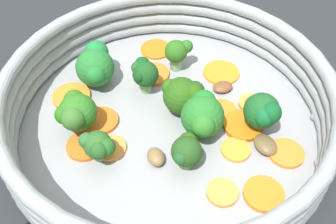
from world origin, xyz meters
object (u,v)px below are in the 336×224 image
object	(u,v)px
skillet	(168,126)
broccoli_floret_6	(179,52)
broccoli_floret_3	(76,112)
broccoli_floret_4	(144,73)
carrot_slice_3	(264,194)
broccoli_floret_1	(203,115)
mushroom_piece_1	(265,145)
mushroom_piece_2	(156,157)
carrot_slice_11	(222,192)
broccoli_floret_0	(95,66)
broccoli_floret_5	(263,111)
carrot_slice_4	(286,153)
carrot_slice_8	(153,74)
mushroom_piece_0	(259,103)
carrot_slice_2	(85,146)
carrot_slice_5	(156,49)
carrot_slice_10	(110,148)
mushroom_piece_3	(223,87)
carrot_slice_1	(221,112)
carrot_slice_6	(100,121)
carrot_slice_12	(251,104)
carrot_slice_7	(236,150)
carrot_slice_0	(221,73)
carrot_slice_9	(243,128)
carrot_slice_13	(72,97)
broccoli_floret_2	(186,151)
broccoli_floret_7	(98,146)

from	to	relation	value
skillet	broccoli_floret_6	size ratio (longest dim) A/B	8.21
broccoli_floret_3	broccoli_floret_4	world-z (taller)	broccoli_floret_3
carrot_slice_3	broccoli_floret_1	bearing A→B (deg)	-48.61
mushroom_piece_1	mushroom_piece_2	xyz separation A→B (m)	(0.11, 0.03, 0.00)
carrot_slice_11	broccoli_floret_4	distance (m)	0.17
broccoli_floret_0	broccoli_floret_5	distance (m)	0.20
carrot_slice_4	carrot_slice_8	size ratio (longest dim) A/B	0.94
carrot_slice_8	mushroom_piece_0	size ratio (longest dim) A/B	1.18
broccoli_floret_1	carrot_slice_2	bearing A→B (deg)	15.58
carrot_slice_5	carrot_slice_10	world-z (taller)	same
carrot_slice_3	carrot_slice_10	distance (m)	0.16
carrot_slice_10	carrot_slice_11	xyz separation A→B (m)	(-0.12, 0.04, 0.00)
broccoli_floret_5	mushroom_piece_3	world-z (taller)	broccoli_floret_5
carrot_slice_1	carrot_slice_6	distance (m)	0.14
carrot_slice_12	mushroom_piece_1	bearing A→B (deg)	100.77
broccoli_floret_4	mushroom_piece_0	distance (m)	0.14
carrot_slice_7	broccoli_floret_5	size ratio (longest dim) A/B	0.65
carrot_slice_0	carrot_slice_8	size ratio (longest dim) A/B	1.13
broccoli_floret_6	mushroom_piece_2	size ratio (longest dim) A/B	1.78
carrot_slice_6	carrot_slice_9	size ratio (longest dim) A/B	0.92
carrot_slice_9	carrot_slice_13	bearing A→B (deg)	-7.98
carrot_slice_2	mushroom_piece_3	size ratio (longest dim) A/B	1.59
carrot_slice_7	carrot_slice_8	size ratio (longest dim) A/B	0.78
skillet	broccoli_floret_2	world-z (taller)	broccoli_floret_2
carrot_slice_7	broccoli_floret_1	bearing A→B (deg)	-29.74
carrot_slice_13	broccoli_floret_6	bearing A→B (deg)	-150.99
carrot_slice_0	broccoli_floret_7	world-z (taller)	broccoli_floret_7
carrot_slice_1	mushroom_piece_1	xyz separation A→B (m)	(-0.05, 0.05, 0.00)
mushroom_piece_3	carrot_slice_7	bearing A→B (deg)	99.58
carrot_slice_7	mushroom_piece_3	xyz separation A→B (m)	(0.02, -0.09, 0.00)
carrot_slice_1	carrot_slice_11	size ratio (longest dim) A/B	1.20
broccoli_floret_1	mushroom_piece_3	distance (m)	0.08
broccoli_floret_1	mushroom_piece_1	bearing A→B (deg)	167.88
carrot_slice_13	mushroom_piece_3	bearing A→B (deg)	-169.34
carrot_slice_11	carrot_slice_4	bearing A→B (deg)	-140.25
carrot_slice_0	carrot_slice_13	world-z (taller)	carrot_slice_13
broccoli_floret_7	mushroom_piece_3	world-z (taller)	broccoli_floret_7
broccoli_floret_2	carrot_slice_3	bearing A→B (deg)	159.38
carrot_slice_13	carrot_slice_9	bearing A→B (deg)	172.02
carrot_slice_9	broccoli_floret_2	world-z (taller)	broccoli_floret_2
carrot_slice_4	mushroom_piece_2	bearing A→B (deg)	9.57
mushroom_piece_3	carrot_slice_5	bearing A→B (deg)	-36.67
carrot_slice_8	broccoli_floret_2	xyz separation A→B (m)	(-0.05, 0.13, 0.02)
carrot_slice_4	broccoli_floret_0	bearing A→B (deg)	-21.43
skillet	carrot_slice_9	distance (m)	0.08
broccoli_floret_4	broccoli_floret_2	bearing A→B (deg)	119.23
skillet	carrot_slice_13	bearing A→B (deg)	-11.46
skillet	broccoli_floret_5	world-z (taller)	broccoli_floret_5
broccoli_floret_2	broccoli_floret_0	bearing A→B (deg)	-43.05
broccoli_floret_5	carrot_slice_9	bearing A→B (deg)	8.83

